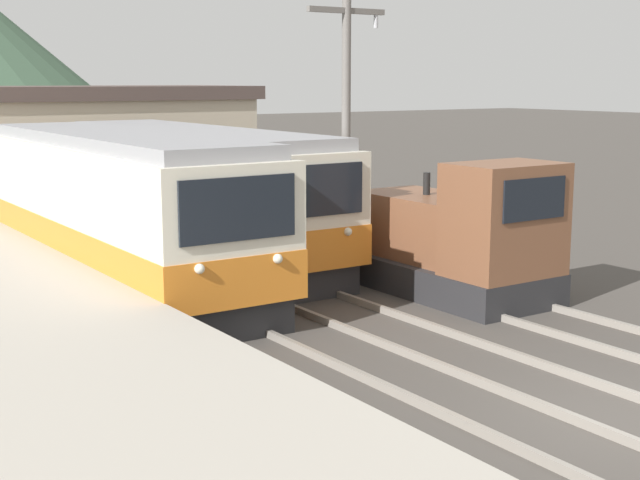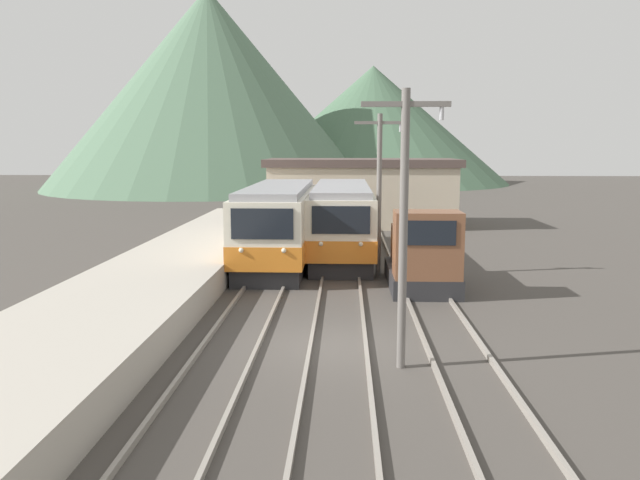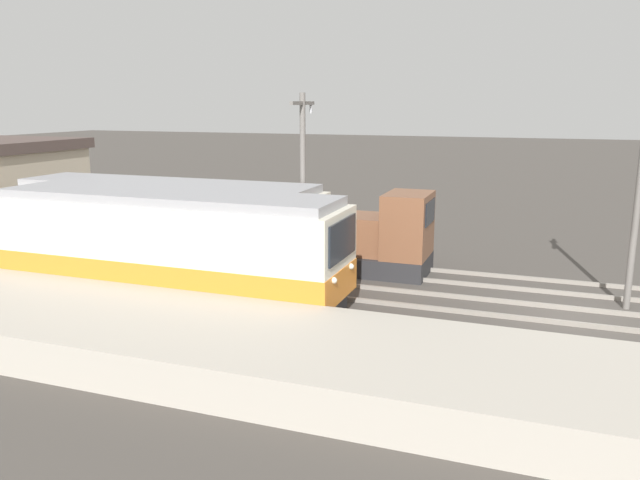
{
  "view_description": "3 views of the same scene",
  "coord_description": "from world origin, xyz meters",
  "px_view_note": "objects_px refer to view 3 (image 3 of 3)",
  "views": [
    {
      "loc": [
        -9.85,
        -7.16,
        4.64
      ],
      "look_at": [
        0.25,
        7.91,
        1.37
      ],
      "focal_mm": 50.0,
      "sensor_mm": 36.0,
      "label": 1
    },
    {
      "loc": [
        0.36,
        -15.79,
        5.17
      ],
      "look_at": [
        -0.57,
        7.09,
        1.76
      ],
      "focal_mm": 35.0,
      "sensor_mm": 36.0,
      "label": 2
    },
    {
      "loc": [
        -18.51,
        1.03,
        6.13
      ],
      "look_at": [
        -0.54,
        7.58,
        1.91
      ],
      "focal_mm": 35.0,
      "sensor_mm": 36.0,
      "label": 3
    }
  ],
  "objects_px": {
    "commuter_train_left": "(168,252)",
    "catenary_mast_near": "(639,193)",
    "shunting_locomotive": "(370,239)",
    "catenary_mast_mid": "(303,178)",
    "commuter_train_center": "(168,232)"
  },
  "relations": [
    {
      "from": "commuter_train_left",
      "to": "shunting_locomotive",
      "type": "bearing_deg",
      "value": -39.9
    },
    {
      "from": "commuter_train_left",
      "to": "shunting_locomotive",
      "type": "xyz_separation_m",
      "value": [
        5.8,
        -4.85,
        -0.43
      ]
    },
    {
      "from": "commuter_train_center",
      "to": "catenary_mast_mid",
      "type": "distance_m",
      "value": 5.24
    },
    {
      "from": "commuter_train_left",
      "to": "catenary_mast_mid",
      "type": "relative_size",
      "value": 1.76
    },
    {
      "from": "commuter_train_left",
      "to": "catenary_mast_near",
      "type": "xyz_separation_m",
      "value": [
        4.31,
        -13.35,
        1.92
      ]
    },
    {
      "from": "shunting_locomotive",
      "to": "catenary_mast_mid",
      "type": "bearing_deg",
      "value": 125.73
    },
    {
      "from": "shunting_locomotive",
      "to": "catenary_mast_mid",
      "type": "relative_size",
      "value": 0.75
    },
    {
      "from": "shunting_locomotive",
      "to": "catenary_mast_mid",
      "type": "xyz_separation_m",
      "value": [
        -1.49,
        2.07,
        2.34
      ]
    },
    {
      "from": "shunting_locomotive",
      "to": "commuter_train_left",
      "type": "bearing_deg",
      "value": 140.1
    },
    {
      "from": "commuter_train_center",
      "to": "catenary_mast_near",
      "type": "bearing_deg",
      "value": -84.33
    },
    {
      "from": "catenary_mast_near",
      "to": "catenary_mast_mid",
      "type": "height_order",
      "value": "same"
    },
    {
      "from": "commuter_train_left",
      "to": "shunting_locomotive",
      "type": "relative_size",
      "value": 2.33
    },
    {
      "from": "commuter_train_center",
      "to": "shunting_locomotive",
      "type": "bearing_deg",
      "value": -65.88
    },
    {
      "from": "catenary_mast_near",
      "to": "commuter_train_center",
      "type": "bearing_deg",
      "value": 95.67
    },
    {
      "from": "commuter_train_center",
      "to": "shunting_locomotive",
      "type": "distance_m",
      "value": 7.35
    }
  ]
}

